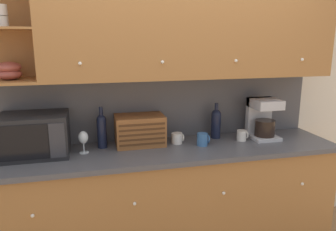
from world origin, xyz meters
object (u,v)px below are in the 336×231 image
(wine_glass, at_px, (83,138))
(mug_blue_second, at_px, (203,139))
(bread_box, at_px, (140,130))
(second_wine_bottle, at_px, (216,122))
(coffee_maker, at_px, (263,118))
(wine_bottle, at_px, (102,130))
(microwave, at_px, (34,135))
(mug, at_px, (177,138))
(mug_patterned_third, at_px, (242,135))

(wine_glass, bearing_deg, mug_blue_second, -2.78)
(bread_box, height_order, second_wine_bottle, second_wine_bottle)
(wine_glass, height_order, mug_blue_second, wine_glass)
(coffee_maker, bearing_deg, second_wine_bottle, 167.08)
(wine_glass, xyz_separation_m, wine_bottle, (0.15, 0.10, 0.03))
(bread_box, bearing_deg, mug_blue_second, -16.16)
(mug_blue_second, bearing_deg, microwave, 176.41)
(microwave, height_order, mug, microwave)
(mug_blue_second, distance_m, mug_patterned_third, 0.38)
(wine_bottle, relative_size, bread_box, 0.85)
(wine_glass, height_order, mug, wine_glass)
(bread_box, distance_m, second_wine_bottle, 0.69)
(microwave, xyz_separation_m, second_wine_bottle, (1.51, 0.09, -0.02))
(bread_box, xyz_separation_m, second_wine_bottle, (0.69, 0.03, 0.02))
(wine_glass, bearing_deg, bread_box, 12.25)
(mug, xyz_separation_m, coffee_maker, (0.79, -0.02, 0.13))
(bread_box, relative_size, mug, 3.86)
(bread_box, bearing_deg, coffee_maker, -3.37)
(bread_box, relative_size, mug_blue_second, 3.86)
(microwave, distance_m, mug, 1.14)
(microwave, relative_size, second_wine_bottle, 1.57)
(wine_glass, xyz_separation_m, mug_patterned_third, (1.35, -0.00, -0.07))
(microwave, relative_size, bread_box, 1.24)
(microwave, height_order, wine_bottle, wine_bottle)
(wine_bottle, relative_size, second_wine_bottle, 1.07)
(wine_glass, relative_size, mug_patterned_third, 1.85)
(wine_bottle, bearing_deg, microwave, -173.15)
(mug_blue_second, height_order, mug_patterned_third, mug_blue_second)
(bread_box, distance_m, mug_blue_second, 0.53)
(mug_blue_second, relative_size, mug_patterned_third, 1.10)
(wine_glass, distance_m, mug, 0.78)
(wine_glass, relative_size, second_wine_bottle, 0.55)
(bread_box, height_order, mug_patterned_third, bread_box)
(mug_patterned_third, bearing_deg, mug, 174.35)
(bread_box, bearing_deg, mug, -8.11)
(second_wine_bottle, bearing_deg, wine_bottle, -178.18)
(microwave, relative_size, wine_bottle, 1.46)
(second_wine_bottle, bearing_deg, microwave, -176.49)
(second_wine_bottle, distance_m, mug_patterned_third, 0.25)
(microwave, xyz_separation_m, mug_patterned_third, (1.70, -0.04, -0.11))
(mug_blue_second, distance_m, second_wine_bottle, 0.27)
(microwave, bearing_deg, coffee_maker, -0.03)
(bread_box, xyz_separation_m, coffee_maker, (1.10, -0.06, 0.05))
(mug, relative_size, mug_blue_second, 1.00)
(microwave, distance_m, wine_bottle, 0.51)
(wine_bottle, height_order, mug, wine_bottle)
(mug_blue_second, relative_size, coffee_maker, 0.29)
(bread_box, height_order, mug, bread_box)
(mug, xyz_separation_m, second_wine_bottle, (0.38, 0.07, 0.10))
(microwave, height_order, wine_glass, microwave)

